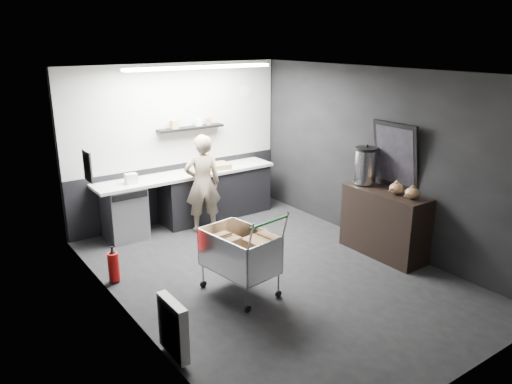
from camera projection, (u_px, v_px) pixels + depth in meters
floor at (273, 274)px, 6.84m from camera, size 5.50×5.50×0.00m
ceiling at (276, 72)px, 6.02m from camera, size 5.50×5.50×0.00m
wall_back at (177, 144)px, 8.57m from camera, size 5.50×0.00×5.50m
wall_front at (468, 252)px, 4.29m from camera, size 5.50×0.00×5.50m
wall_left at (126, 210)px, 5.33m from camera, size 0.00×5.50×5.50m
wall_right at (379, 158)px, 7.53m from camera, size 0.00×5.50×5.50m
kitchen_wall_panel at (177, 115)px, 8.40m from camera, size 3.95×0.02×1.70m
dado_panel at (180, 191)px, 8.81m from camera, size 3.95×0.02×1.00m
floating_shelf at (191, 128)px, 8.50m from camera, size 1.20×0.22×0.04m
wall_clock at (245, 91)px, 9.08m from camera, size 0.20×0.03×0.20m
poster at (87, 166)px, 6.29m from camera, size 0.02×0.30×0.40m
poster_red_band at (87, 161)px, 6.27m from camera, size 0.02×0.22×0.10m
radiator at (173, 328)px, 4.96m from camera, size 0.10×0.50×0.60m
ceiling_strip at (201, 67)px, 7.47m from camera, size 2.40×0.20×0.04m
prep_counter at (196, 196)px, 8.66m from camera, size 3.20×0.61×0.90m
person at (203, 184)px, 8.14m from camera, size 0.68×0.55×1.63m
shopping_cart at (239, 254)px, 6.20m from camera, size 0.74×1.08×1.11m
sideboard at (384, 214)px, 7.32m from camera, size 0.56×1.31×1.96m
fire_extinguisher at (114, 266)px, 6.56m from camera, size 0.15×0.15×0.48m
cardboard_box at (216, 166)px, 8.69m from camera, size 0.49×0.40×0.09m
pink_tub at (194, 166)px, 8.49m from camera, size 0.20×0.20×0.20m
white_container at (131, 179)px, 7.83m from camera, size 0.19×0.15×0.16m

